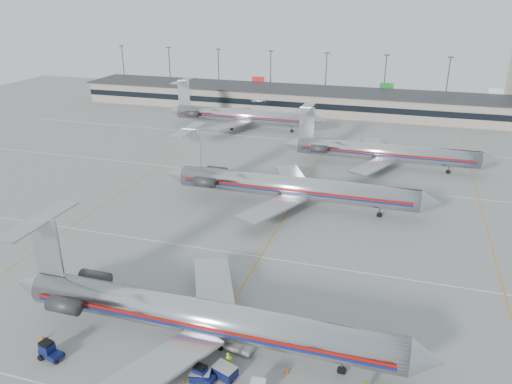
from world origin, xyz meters
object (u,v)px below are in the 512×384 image
at_px(jet_foreground, 198,316).
at_px(tug_center, 202,375).
at_px(belt_loader, 236,345).
at_px(jet_second_row, 289,187).

xyz_separation_m(jet_foreground, tug_center, (2.36, -4.75, -2.64)).
bearing_deg(belt_loader, jet_foreground, -166.55).
distance_m(jet_second_row, belt_loader, 36.42).
bearing_deg(jet_foreground, jet_second_row, 89.20).
distance_m(jet_second_row, tug_center, 41.23).
height_order(jet_foreground, belt_loader, jet_foreground).
height_order(jet_second_row, belt_loader, jet_second_row).
distance_m(tug_center, belt_loader, 5.18).
distance_m(jet_foreground, jet_second_row, 36.36).
xyz_separation_m(jet_foreground, jet_second_row, (0.51, 36.35, 0.07)).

